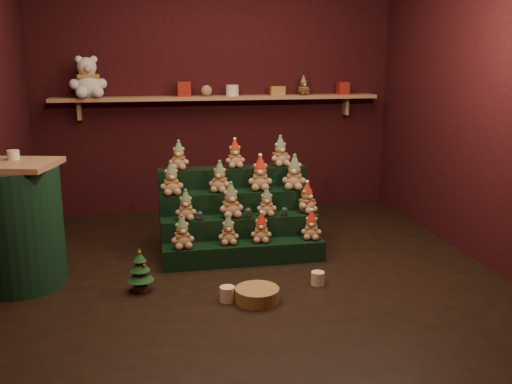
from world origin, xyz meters
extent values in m
plane|color=black|center=(0.00, 0.00, 0.00)|extent=(4.00, 4.00, 0.00)
cube|color=black|center=(0.00, 2.05, 1.40)|extent=(4.00, 0.10, 2.80)
cube|color=black|center=(0.00, -2.05, 1.40)|extent=(4.00, 0.10, 2.80)
cube|color=black|center=(2.05, 0.00, 1.40)|extent=(0.10, 4.00, 2.80)
cube|color=#A67953|center=(0.00, 1.87, 1.30)|extent=(3.60, 0.26, 0.04)
cube|color=#A67953|center=(-1.50, 1.94, 1.18)|extent=(0.04, 0.12, 0.20)
cube|color=#A67953|center=(1.50, 1.94, 1.18)|extent=(0.04, 0.12, 0.20)
cube|color=black|center=(-0.02, 0.15, 0.09)|extent=(1.40, 0.22, 0.18)
cube|color=black|center=(-0.02, 0.37, 0.18)|extent=(1.40, 0.22, 0.36)
cube|color=black|center=(-0.02, 0.59, 0.27)|extent=(1.40, 0.22, 0.54)
cube|color=black|center=(-0.02, 0.81, 0.36)|extent=(1.40, 0.22, 0.72)
cylinder|color=black|center=(-0.38, 0.31, 0.37)|extent=(0.06, 0.06, 0.02)
sphere|color=white|center=(-0.38, 0.31, 0.41)|extent=(0.06, 0.06, 0.06)
cylinder|color=black|center=(0.05, 0.31, 0.37)|extent=(0.06, 0.06, 0.03)
sphere|color=white|center=(0.05, 0.31, 0.42)|extent=(0.07, 0.07, 0.07)
cylinder|color=black|center=(0.37, 0.31, 0.37)|extent=(0.06, 0.06, 0.02)
sphere|color=white|center=(0.37, 0.31, 0.41)|extent=(0.06, 0.06, 0.06)
cube|color=#A67953|center=(-1.81, 0.01, 0.96)|extent=(0.75, 0.67, 0.04)
cylinder|color=#10311E|center=(-1.81, 0.01, 0.47)|extent=(0.68, 0.68, 0.94)
cylinder|color=beige|center=(-1.81, 0.11, 1.01)|extent=(0.09, 0.09, 0.07)
cylinder|color=#432918|center=(-0.90, -0.31, 0.03)|extent=(0.10, 0.10, 0.05)
cone|color=#153B17|center=(-0.90, -0.31, 0.14)|extent=(0.20, 0.20, 0.10)
cone|color=#153B17|center=(-0.90, -0.31, 0.21)|extent=(0.15, 0.15, 0.09)
cone|color=#153B17|center=(-0.90, -0.31, 0.28)|extent=(0.10, 0.10, 0.07)
cone|color=orange|center=(-0.90, -0.31, 0.33)|extent=(0.03, 0.03, 0.03)
cylinder|color=beige|center=(-0.28, -0.61, 0.06)|extent=(0.11, 0.11, 0.11)
cylinder|color=beige|center=(0.46, -0.44, 0.05)|extent=(0.10, 0.10, 0.10)
cylinder|color=#AB8545|center=(-0.06, -0.65, 0.05)|extent=(0.37, 0.37, 0.10)
cube|color=#AD241A|center=(-0.38, 1.85, 1.40)|extent=(0.14, 0.14, 0.16)
cylinder|color=beige|center=(0.15, 1.85, 1.38)|extent=(0.14, 0.14, 0.12)
cube|color=#AD241A|center=(1.43, 1.85, 1.39)|extent=(0.12, 0.12, 0.14)
sphere|color=tan|center=(-0.14, 1.85, 1.38)|extent=(0.12, 0.12, 0.12)
cube|color=#DE541F|center=(0.66, 1.85, 1.37)|extent=(0.16, 0.10, 0.10)
camera|label=1|loc=(-0.80, -4.45, 1.75)|focal=40.00mm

